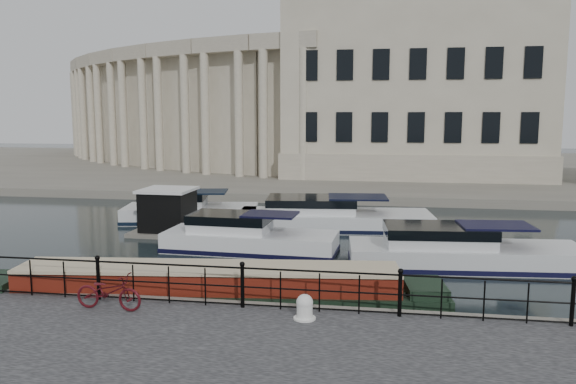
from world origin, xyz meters
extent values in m
plane|color=black|center=(0.00, 0.00, 0.00)|extent=(160.00, 160.00, 0.00)
cube|color=#6B665B|center=(0.00, 39.00, 0.28)|extent=(120.00, 42.00, 0.55)
cylinder|color=black|center=(-4.00, -2.25, 1.10)|extent=(0.10, 0.10, 1.10)
sphere|color=black|center=(-4.00, -2.25, 1.70)|extent=(0.14, 0.14, 0.14)
cylinder|color=black|center=(0.00, -2.25, 1.10)|extent=(0.10, 0.10, 1.10)
sphere|color=black|center=(0.00, -2.25, 1.70)|extent=(0.14, 0.14, 0.14)
cylinder|color=black|center=(4.00, -2.25, 1.10)|extent=(0.10, 0.10, 1.10)
sphere|color=black|center=(4.00, -2.25, 1.70)|extent=(0.14, 0.14, 0.14)
cylinder|color=black|center=(8.00, -2.25, 1.10)|extent=(0.10, 0.10, 1.10)
sphere|color=black|center=(8.00, -2.25, 1.70)|extent=(0.14, 0.14, 0.14)
cylinder|color=black|center=(0.00, -2.25, 1.60)|extent=(24.00, 0.05, 0.05)
cylinder|color=black|center=(0.00, -2.25, 1.10)|extent=(24.00, 0.04, 0.04)
cylinder|color=black|center=(0.00, -2.25, 0.63)|extent=(24.00, 0.04, 0.04)
cube|color=#ADA38C|center=(6.00, 33.00, 7.55)|extent=(20.00, 14.00, 14.00)
cube|color=#9E937F|center=(6.00, 33.00, 1.55)|extent=(20.30, 14.30, 2.00)
cube|color=#ADA38C|center=(-3.33, 29.02, 6.05)|extent=(5.73, 4.06, 11.00)
cube|color=#9E937F|center=(-3.76, 27.07, 10.95)|extent=(5.62, 2.73, 1.20)
cylinder|color=#ADA38C|center=(-2.28, 26.16, 5.45)|extent=(0.70, 0.70, 9.80)
cylinder|color=#ADA38C|center=(-5.49, 26.87, 5.45)|extent=(0.70, 0.70, 9.80)
cube|color=#ADA38C|center=(-8.29, 30.44, 6.05)|extent=(5.90, 4.56, 11.00)
cube|color=#9E937F|center=(-8.95, 28.56, 10.95)|extent=(5.62, 3.30, 1.20)
cylinder|color=#ADA38C|center=(-7.59, 27.47, 5.45)|extent=(0.70, 0.70, 9.80)
cylinder|color=#ADA38C|center=(-10.69, 28.56, 5.45)|extent=(0.70, 0.70, 9.80)
cube|color=#ADA38C|center=(-13.04, 32.44, 6.05)|extent=(5.99, 4.99, 11.00)
cube|color=#9E937F|center=(-13.92, 30.65, 10.95)|extent=(5.55, 3.83, 1.20)
cylinder|color=#ADA38C|center=(-12.70, 29.41, 5.45)|extent=(0.70, 0.70, 9.80)
cylinder|color=#ADA38C|center=(-15.65, 30.87, 5.45)|extent=(0.70, 0.70, 9.80)
cube|color=#ADA38C|center=(-17.52, 35.00, 6.05)|extent=(5.99, 5.36, 11.00)
cube|color=#9E937F|center=(-18.61, 33.33, 10.95)|extent=(5.40, 4.29, 1.20)
cylinder|color=#ADA38C|center=(-17.55, 31.95, 5.45)|extent=(0.70, 0.70, 9.80)
cylinder|color=#ADA38C|center=(-20.30, 33.75, 5.45)|extent=(0.70, 0.70, 9.80)
cube|color=#ADA38C|center=(-21.66, 38.07, 6.05)|extent=(5.91, 5.64, 11.00)
cube|color=#9E937F|center=(-22.94, 36.54, 10.95)|extent=(5.16, 4.70, 1.20)
cylinder|color=#ADA38C|center=(-22.05, 35.05, 5.45)|extent=(0.70, 0.70, 9.80)
cylinder|color=#ADA38C|center=(-24.57, 37.16, 5.45)|extent=(0.70, 0.70, 9.80)
cube|color=#ADA38C|center=(-25.40, 41.62, 6.05)|extent=(5.74, 5.85, 11.00)
cube|color=#9E937F|center=(-26.86, 40.25, 10.95)|extent=(4.86, 5.04, 1.20)
cylinder|color=#ADA38C|center=(-26.15, 38.67, 5.45)|extent=(0.70, 0.70, 9.80)
cylinder|color=#ADA38C|center=(-28.40, 41.06, 5.45)|extent=(0.70, 0.70, 9.80)
cube|color=#ADA38C|center=(-28.69, 45.59, 6.05)|extent=(5.49, 5.97, 11.00)
cube|color=#9E937F|center=(-30.30, 44.41, 10.95)|extent=(4.48, 5.30, 1.20)
cylinder|color=#ADA38C|center=(-29.79, 42.75, 5.45)|extent=(0.70, 0.70, 9.80)
cylinder|color=#ADA38C|center=(-31.73, 45.40, 5.45)|extent=(0.70, 0.70, 9.80)
cube|color=#ADA38C|center=(-31.48, 49.93, 6.05)|extent=(5.16, 6.00, 11.00)
cube|color=#9E937F|center=(-33.23, 48.95, 10.95)|extent=(4.04, 5.49, 1.20)
cylinder|color=#ADA38C|center=(-32.92, 47.24, 5.45)|extent=(0.70, 0.70, 9.80)
cylinder|color=#ADA38C|center=(-34.53, 50.10, 5.45)|extent=(0.70, 0.70, 9.80)
cube|color=#ADA38C|center=(-33.74, 54.56, 6.05)|extent=(4.76, 5.95, 11.00)
cube|color=#9E937F|center=(-35.58, 53.80, 10.95)|extent=(3.54, 5.60, 1.20)
cylinder|color=#ADA38C|center=(-35.48, 52.07, 5.45)|extent=(0.70, 0.70, 9.80)
cylinder|color=#ADA38C|center=(-36.74, 55.10, 5.45)|extent=(0.70, 0.70, 9.80)
imported|color=#480C13|center=(-3.34, -2.97, 1.02)|extent=(1.83, 0.74, 0.94)
cylinder|color=silver|center=(1.70, -2.82, 0.76)|extent=(0.40, 0.40, 0.41)
sphere|color=silver|center=(1.70, -2.82, 0.96)|extent=(0.41, 0.41, 0.41)
cylinder|color=silver|center=(1.70, -2.82, 0.57)|extent=(0.55, 0.55, 0.04)
cube|color=black|center=(-1.39, -0.79, 0.10)|extent=(13.81, 3.38, 0.82)
cube|color=#61180D|center=(-1.39, -0.79, 0.75)|extent=(11.06, 2.80, 0.64)
cube|color=#C2B08C|center=(-1.39, -0.79, 1.15)|extent=(11.06, 2.85, 0.09)
cube|color=#6B665B|center=(-6.20, 8.49, 0.05)|extent=(3.22, 2.71, 0.26)
cube|color=black|center=(-6.20, 8.49, 1.10)|extent=(2.16, 2.16, 1.89)
cube|color=white|center=(-6.20, 8.49, 2.05)|extent=(2.37, 2.37, 0.13)
cube|color=white|center=(-1.66, 5.77, 0.20)|extent=(7.06, 2.72, 1.20)
cube|color=black|center=(-1.66, 5.77, 0.12)|extent=(7.13, 2.74, 0.18)
cube|color=white|center=(-2.49, 5.81, 1.05)|extent=(3.22, 2.09, 0.90)
cube|color=black|center=(-0.82, 5.73, 1.55)|extent=(2.17, 1.76, 0.08)
cube|color=silver|center=(6.61, 4.75, 0.20)|extent=(8.55, 3.23, 1.20)
cube|color=black|center=(6.61, 4.75, 0.12)|extent=(8.64, 3.26, 0.18)
cube|color=silver|center=(5.61, 4.66, 1.05)|extent=(3.93, 2.39, 0.90)
cube|color=black|center=(7.61, 4.83, 1.55)|extent=(2.65, 1.98, 0.08)
cube|color=silver|center=(-6.14, 11.54, 0.20)|extent=(7.17, 3.85, 1.20)
cube|color=black|center=(-6.14, 11.54, 0.12)|extent=(7.24, 3.89, 0.18)
cube|color=silver|center=(-6.94, 11.40, 1.05)|extent=(3.40, 2.72, 0.90)
cube|color=black|center=(-5.34, 11.68, 1.55)|extent=(2.34, 2.22, 0.08)
cube|color=silver|center=(1.32, 10.91, 0.20)|extent=(9.52, 3.92, 1.20)
cube|color=black|center=(1.32, 10.91, 0.12)|extent=(9.62, 3.96, 0.18)
cube|color=silver|center=(0.22, 10.80, 1.05)|extent=(4.39, 2.88, 0.90)
cube|color=black|center=(2.43, 11.02, 1.55)|extent=(2.98, 2.38, 0.08)
camera|label=1|loc=(3.42, -15.89, 5.54)|focal=35.00mm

